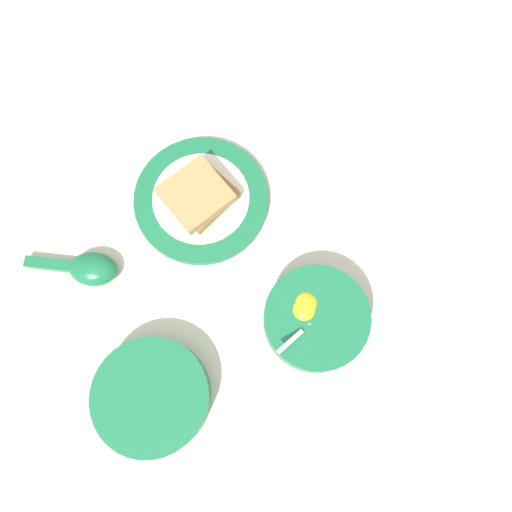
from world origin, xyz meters
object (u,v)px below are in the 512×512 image
at_px(egg_bowl, 316,319).
at_px(congee_bowl, 152,396).
at_px(soup_spoon, 88,268).
at_px(toast_plate, 201,200).
at_px(toast_sandwich, 199,196).

distance_m(egg_bowl, congee_bowl, 0.27).
bearing_deg(soup_spoon, egg_bowl, -19.07).
relative_size(soup_spoon, congee_bowl, 0.91).
distance_m(egg_bowl, soup_spoon, 0.37).
xyz_separation_m(toast_plate, congee_bowl, (-0.10, -0.31, 0.02)).
bearing_deg(congee_bowl, egg_bowl, 19.00).
height_order(toast_sandwich, soup_spoon, toast_sandwich).
xyz_separation_m(egg_bowl, toast_sandwich, (-0.16, 0.22, 0.01)).
xyz_separation_m(egg_bowl, toast_plate, (-0.16, 0.22, -0.02)).
xyz_separation_m(soup_spoon, congee_bowl, (0.09, -0.21, 0.01)).
height_order(toast_plate, soup_spoon, soup_spoon).
bearing_deg(egg_bowl, soup_spoon, 160.93).
bearing_deg(soup_spoon, toast_plate, 27.91).
bearing_deg(soup_spoon, toast_sandwich, 27.19).
relative_size(egg_bowl, soup_spoon, 1.03).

